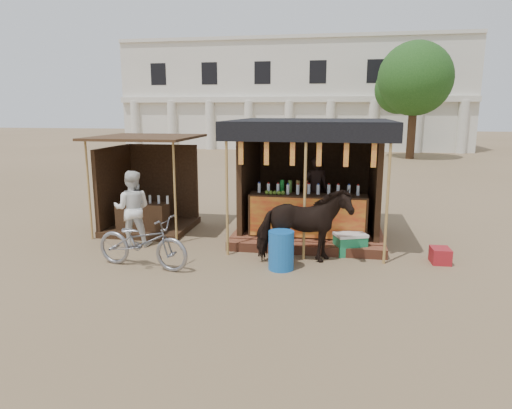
{
  "coord_description": "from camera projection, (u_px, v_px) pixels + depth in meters",
  "views": [
    {
      "loc": [
        1.62,
        -7.42,
        3.03
      ],
      "look_at": [
        0.0,
        1.6,
        1.1
      ],
      "focal_mm": 32.0,
      "sensor_mm": 36.0,
      "label": 1
    }
  ],
  "objects": [
    {
      "name": "background_building",
      "position": [
        294.0,
        97.0,
        36.42
      ],
      "size": [
        26.0,
        7.45,
        8.18
      ],
      "color": "silver",
      "rests_on": "ground"
    },
    {
      "name": "ground",
      "position": [
        240.0,
        284.0,
        8.06
      ],
      "size": [
        120.0,
        120.0,
        0.0
      ],
      "primitive_type": "plane",
      "color": "#846B4C",
      "rests_on": "ground"
    },
    {
      "name": "motorbike",
      "position": [
        142.0,
        242.0,
        8.78
      ],
      "size": [
        2.05,
        1.01,
        1.03
      ],
      "primitive_type": "imported",
      "rotation": [
        0.0,
        0.0,
        1.4
      ],
      "color": "gray",
      "rests_on": "ground"
    },
    {
      "name": "main_stall",
      "position": [
        310.0,
        194.0,
        10.91
      ],
      "size": [
        3.6,
        3.61,
        2.78
      ],
      "color": "brown",
      "rests_on": "ground"
    },
    {
      "name": "red_crate",
      "position": [
        440.0,
        255.0,
        9.11
      ],
      "size": [
        0.38,
        0.45,
        0.31
      ],
      "primitive_type": "cube",
      "rotation": [
        0.0,
        0.0,
        0.05
      ],
      "color": "maroon",
      "rests_on": "ground"
    },
    {
      "name": "tree",
      "position": [
        411.0,
        82.0,
        27.42
      ],
      "size": [
        4.5,
        4.4,
        7.0
      ],
      "color": "#382314",
      "rests_on": "ground"
    },
    {
      "name": "cooler",
      "position": [
        350.0,
        244.0,
        9.63
      ],
      "size": [
        0.76,
        0.65,
        0.46
      ],
      "color": "#1C7F4D",
      "rests_on": "ground"
    },
    {
      "name": "secondary_stall",
      "position": [
        145.0,
        197.0,
        11.55
      ],
      "size": [
        2.4,
        2.4,
        2.38
      ],
      "color": "#3B2515",
      "rests_on": "ground"
    },
    {
      "name": "bystander",
      "position": [
        132.0,
        208.0,
        10.17
      ],
      "size": [
        0.94,
        0.8,
        1.7
      ],
      "primitive_type": "imported",
      "rotation": [
        0.0,
        0.0,
        3.35
      ],
      "color": "white",
      "rests_on": "ground"
    },
    {
      "name": "cow",
      "position": [
        303.0,
        226.0,
        8.96
      ],
      "size": [
        1.97,
        1.34,
        1.53
      ],
      "primitive_type": "imported",
      "rotation": [
        0.0,
        0.0,
        1.89
      ],
      "color": "black",
      "rests_on": "ground"
    },
    {
      "name": "blue_barrel",
      "position": [
        281.0,
        250.0,
        8.72
      ],
      "size": [
        0.56,
        0.56,
        0.75
      ],
      "primitive_type": "cylinder",
      "rotation": [
        0.0,
        0.0,
        0.16
      ],
      "color": "#175CAE",
      "rests_on": "ground"
    }
  ]
}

